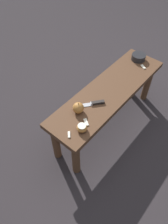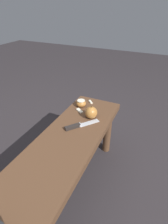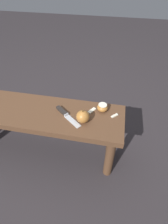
{
  "view_description": "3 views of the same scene",
  "coord_description": "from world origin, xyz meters",
  "px_view_note": "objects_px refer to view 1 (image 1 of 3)",
  "views": [
    {
      "loc": [
        -1.03,
        -0.62,
        1.59
      ],
      "look_at": [
        -0.31,
        -0.01,
        0.46
      ],
      "focal_mm": 35.0,
      "sensor_mm": 36.0,
      "label": 1
    },
    {
      "loc": [
        0.55,
        0.39,
        1.06
      ],
      "look_at": [
        -0.31,
        -0.01,
        0.46
      ],
      "focal_mm": 28.0,
      "sensor_mm": 36.0,
      "label": 2
    },
    {
      "loc": [
        -0.46,
        0.76,
        1.18
      ],
      "look_at": [
        -0.31,
        -0.01,
        0.46
      ],
      "focal_mm": 28.0,
      "sensor_mm": 36.0,
      "label": 3
    }
  ],
  "objects_px": {
    "wooden_bench": "(108,97)",
    "knife": "(94,103)",
    "apple_cut": "(82,128)",
    "apple_whole": "(78,108)",
    "bowl": "(139,57)"
  },
  "relations": [
    {
      "from": "wooden_bench",
      "to": "apple_cut",
      "type": "height_order",
      "value": "apple_cut"
    },
    {
      "from": "apple_whole",
      "to": "bowl",
      "type": "bearing_deg",
      "value": -0.49
    },
    {
      "from": "wooden_bench",
      "to": "bowl",
      "type": "distance_m",
      "value": 0.48
    },
    {
      "from": "bowl",
      "to": "knife",
      "type": "bearing_deg",
      "value": -177.38
    },
    {
      "from": "wooden_bench",
      "to": "apple_cut",
      "type": "relative_size",
      "value": 16.27
    },
    {
      "from": "apple_cut",
      "to": "bowl",
      "type": "distance_m",
      "value": 0.89
    },
    {
      "from": "wooden_bench",
      "to": "knife",
      "type": "relative_size",
      "value": 5.89
    },
    {
      "from": "knife",
      "to": "bowl",
      "type": "xyz_separation_m",
      "value": [
        0.66,
        0.03,
        0.02
      ]
    },
    {
      "from": "apple_cut",
      "to": "wooden_bench",
      "type": "bearing_deg",
      "value": 11.45
    },
    {
      "from": "knife",
      "to": "apple_whole",
      "type": "relative_size",
      "value": 2.17
    },
    {
      "from": "wooden_bench",
      "to": "bowl",
      "type": "xyz_separation_m",
      "value": [
        0.47,
        0.03,
        0.1
      ]
    },
    {
      "from": "knife",
      "to": "bowl",
      "type": "distance_m",
      "value": 0.66
    },
    {
      "from": "apple_cut",
      "to": "bowl",
      "type": "bearing_deg",
      "value": 7.34
    },
    {
      "from": "knife",
      "to": "apple_cut",
      "type": "relative_size",
      "value": 2.76
    },
    {
      "from": "knife",
      "to": "apple_cut",
      "type": "xyz_separation_m",
      "value": [
        -0.23,
        -0.08,
        0.02
      ]
    }
  ]
}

